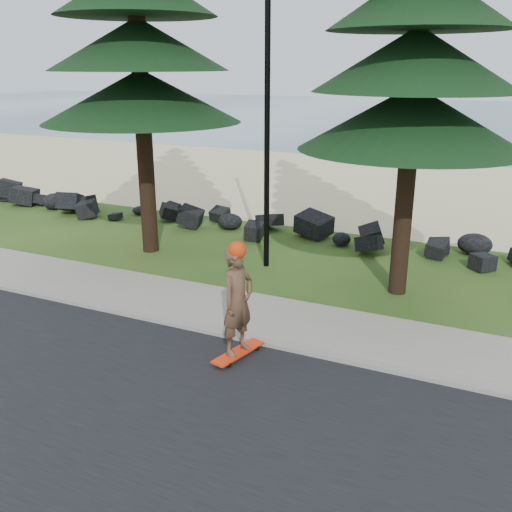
# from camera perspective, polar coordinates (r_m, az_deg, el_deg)

# --- Properties ---
(ground) EXTENTS (160.00, 160.00, 0.00)m
(ground) POSITION_cam_1_polar(r_m,az_deg,el_deg) (12.35, -4.99, -5.50)
(ground) COLOR #234616
(ground) RESTS_ON ground
(road) EXTENTS (160.00, 7.00, 0.02)m
(road) POSITION_cam_1_polar(r_m,az_deg,el_deg) (9.22, -19.41, -15.64)
(road) COLOR black
(road) RESTS_ON ground
(kerb) EXTENTS (160.00, 0.20, 0.10)m
(kerb) POSITION_cam_1_polar(r_m,az_deg,el_deg) (11.64, -7.19, -6.91)
(kerb) COLOR gray
(kerb) RESTS_ON ground
(sidewalk) EXTENTS (160.00, 2.00, 0.08)m
(sidewalk) POSITION_cam_1_polar(r_m,az_deg,el_deg) (12.50, -4.54, -4.99)
(sidewalk) COLOR gray
(sidewalk) RESTS_ON ground
(beach_sand) EXTENTS (160.00, 15.00, 0.01)m
(beach_sand) POSITION_cam_1_polar(r_m,az_deg,el_deg) (25.41, 11.43, 6.89)
(beach_sand) COLOR beige
(beach_sand) RESTS_ON ground
(ocean) EXTENTS (160.00, 58.00, 0.01)m
(ocean) POSITION_cam_1_polar(r_m,az_deg,el_deg) (61.22, 19.87, 12.92)
(ocean) COLOR #3E6877
(ocean) RESTS_ON ground
(seawall_boulders) EXTENTS (60.00, 2.40, 1.10)m
(seawall_boulders) POSITION_cam_1_polar(r_m,az_deg,el_deg) (17.12, 4.27, 1.50)
(seawall_boulders) COLOR black
(seawall_boulders) RESTS_ON ground
(lamp_post) EXTENTS (0.25, 0.14, 8.14)m
(lamp_post) POSITION_cam_1_polar(r_m,az_deg,el_deg) (14.16, 1.13, 15.00)
(lamp_post) COLOR black
(lamp_post) RESTS_ON ground
(skateboarder) EXTENTS (0.63, 1.21, 2.19)m
(skateboarder) POSITION_cam_1_polar(r_m,az_deg,el_deg) (9.99, -1.84, -4.60)
(skateboarder) COLOR red
(skateboarder) RESTS_ON ground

